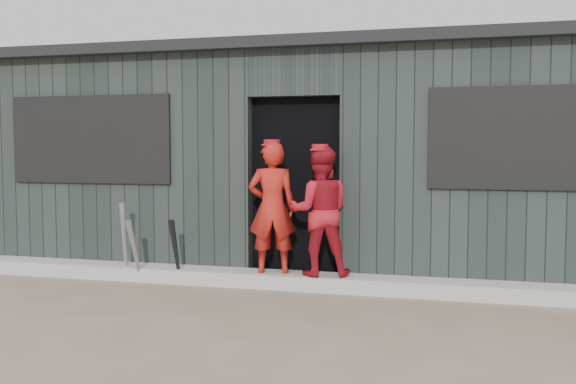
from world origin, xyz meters
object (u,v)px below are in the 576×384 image
(bat_left, at_px, (135,251))
(player_grey_back, at_px, (318,218))
(player_red_left, at_px, (272,208))
(player_red_right, at_px, (320,211))
(dugout, at_px, (322,161))
(bat_right, at_px, (176,251))
(bat_mid, at_px, (125,241))

(bat_left, relative_size, player_grey_back, 0.53)
(player_red_left, bearing_deg, bat_left, -4.71)
(player_red_left, relative_size, player_red_right, 1.04)
(dugout, bearing_deg, player_red_right, -78.87)
(player_red_left, relative_size, dugout, 0.16)
(player_red_right, distance_m, player_grey_back, 0.58)
(player_red_left, height_order, player_red_right, player_red_left)
(bat_left, xyz_separation_m, bat_right, (0.43, 0.09, 0.00))
(bat_right, relative_size, dugout, 0.09)
(bat_left, distance_m, bat_right, 0.44)
(player_grey_back, distance_m, dugout, 1.32)
(player_red_left, relative_size, player_grey_back, 1.01)
(player_red_left, height_order, player_grey_back, player_red_left)
(player_red_right, height_order, player_grey_back, player_red_right)
(player_red_right, bearing_deg, player_grey_back, -89.56)
(bat_right, distance_m, player_red_right, 1.61)
(bat_left, distance_m, player_red_right, 2.04)
(bat_mid, xyz_separation_m, player_red_left, (1.67, 0.08, 0.40))
(bat_right, height_order, player_grey_back, player_grey_back)
(player_red_left, bearing_deg, bat_mid, -10.94)
(bat_left, bearing_deg, bat_right, 12.15)
(dugout, bearing_deg, player_grey_back, -80.03)
(bat_left, relative_size, bat_mid, 0.82)
(bat_mid, distance_m, player_red_right, 2.21)
(bat_left, xyz_separation_m, bat_mid, (-0.20, 0.15, 0.08))
(bat_right, xyz_separation_m, player_red_right, (1.54, 0.13, 0.46))
(bat_left, distance_m, player_grey_back, 2.02)
(player_grey_back, bearing_deg, bat_left, 26.10)
(player_red_right, xyz_separation_m, dugout, (-0.33, 1.70, 0.48))
(bat_right, distance_m, player_grey_back, 1.60)
(bat_mid, height_order, player_red_right, player_red_right)
(dugout, bearing_deg, player_red_left, -95.92)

